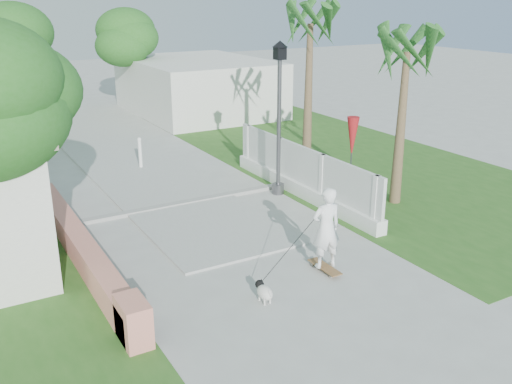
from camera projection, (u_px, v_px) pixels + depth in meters
ground at (301, 298)px, 11.17m from camera, size 90.00×90.00×0.00m
path_strip at (68, 116)px, 27.53m from camera, size 3.20×36.00×0.06m
curb at (181, 204)px, 16.07m from camera, size 6.50×0.25×0.10m
grass_right at (336, 155)px, 21.01m from camera, size 8.00×20.00×0.01m
pink_wall at (84, 253)px, 12.42m from camera, size 0.45×8.20×0.80m
lattice_fence at (302, 178)px, 16.69m from camera, size 0.35×7.00×1.50m
building_right at (198, 86)px, 28.30m from camera, size 6.00×8.00×2.60m
street_lamp at (279, 113)px, 16.24m from camera, size 0.44×0.44×4.44m
bollard at (140, 152)px, 19.26m from camera, size 0.14×0.14×1.09m
patio_umbrella at (352, 138)px, 16.56m from camera, size 0.36×0.36×2.30m
tree_left_near at (7, 101)px, 10.24m from camera, size 3.60×3.60×5.28m
tree_path_left at (1, 45)px, 21.59m from camera, size 3.40×3.40×5.23m
tree_path_right at (128, 40)px, 27.89m from camera, size 3.00×3.00×4.79m
palm_far at (310, 34)px, 17.18m from camera, size 1.80×1.80×5.30m
palm_near at (406, 62)px, 15.03m from camera, size 1.80×1.80×4.70m
skateboarder at (308, 239)px, 11.71m from camera, size 2.13×0.95×1.89m
dog at (264, 291)px, 11.00m from camera, size 0.27×0.58×0.40m
parked_car at (23, 82)px, 33.44m from camera, size 4.54×3.06×1.43m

